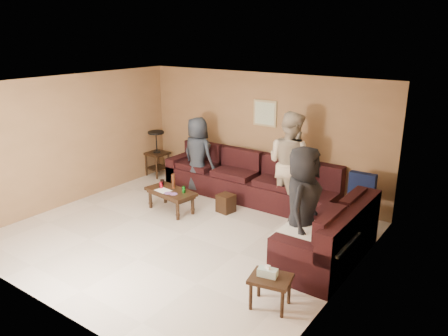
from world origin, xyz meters
name	(u,v)px	position (x,y,z in m)	size (l,w,h in m)	color
room	(180,138)	(0.00, 0.00, 1.66)	(5.60, 5.50, 2.50)	beige
sectional_sofa	(270,199)	(0.81, 1.52, 0.33)	(4.65, 2.90, 0.97)	black
coffee_table	(171,193)	(-0.84, 0.65, 0.36)	(1.06, 0.64, 0.70)	black
end_table_left	(157,153)	(-2.52, 2.05, 0.56)	(0.51, 0.51, 1.06)	black
side_table_right	(270,280)	(2.18, -0.90, 0.36)	(0.57, 0.50, 0.56)	black
waste_bin	(226,203)	(0.04, 1.21, 0.17)	(0.28, 0.28, 0.34)	black
wall_art	(265,113)	(0.10, 2.48, 1.70)	(0.52, 0.04, 0.52)	tan
person_left	(198,155)	(-1.11, 1.82, 0.79)	(0.78, 0.50, 1.59)	#272D37
person_middle	(290,163)	(0.99, 1.90, 0.96)	(0.93, 0.73, 1.92)	#C0AB8F
person_right	(302,205)	(1.97, 0.39, 0.88)	(0.86, 0.56, 1.75)	black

